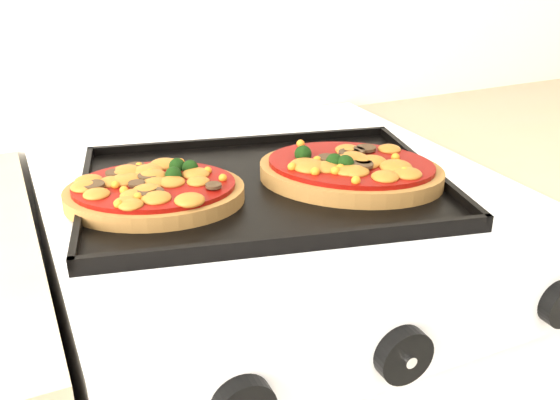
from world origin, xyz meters
TOP-DOWN VIEW (x-y plane):
  - control_panel at (0.01, 1.39)m, footprint 0.60×0.02m
  - knob_center at (-0.00, 1.37)m, footprint 0.06×0.02m
  - baking_tray at (-0.02, 1.66)m, footprint 0.52×0.43m
  - pizza_left at (-0.16, 1.67)m, footprint 0.26×0.23m
  - pizza_right at (0.09, 1.63)m, footprint 0.30×0.29m

SIDE VIEW (x-z plane):
  - control_panel at x=0.01m, z-range 0.81..0.90m
  - knob_center at x=0.00m, z-range 0.83..0.88m
  - baking_tray at x=-0.02m, z-range 0.91..0.93m
  - pizza_left at x=-0.16m, z-range 0.92..0.95m
  - pizza_right at x=0.09m, z-range 0.92..0.96m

